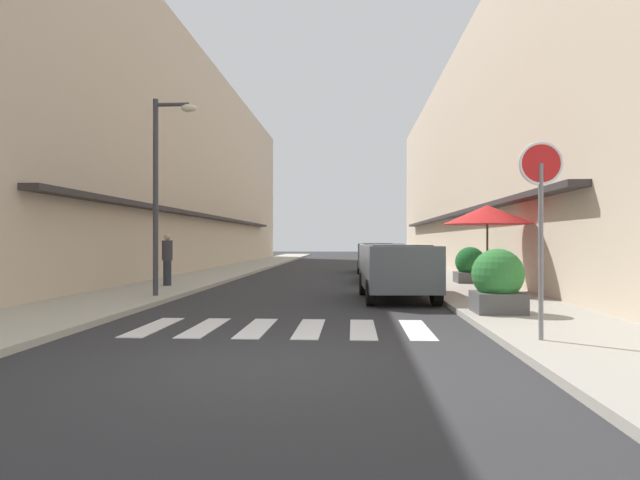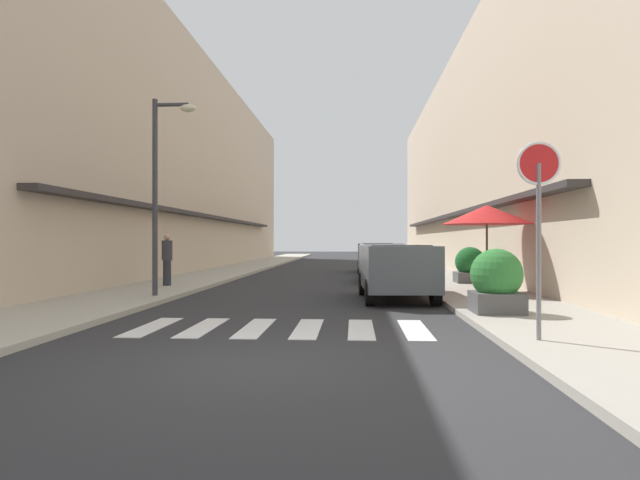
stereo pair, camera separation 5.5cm
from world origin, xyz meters
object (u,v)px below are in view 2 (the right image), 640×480
object	(u,v)px
parked_car_near	(396,265)
pedestrian_walking_near	(167,258)
parked_car_mid	(383,258)
round_street_sign	(539,188)
cafe_umbrella	(487,215)
planter_midblock	(470,266)
street_lamp	(162,175)
parked_car_far	(376,254)
planter_corner	(497,281)

from	to	relation	value
parked_car_near	pedestrian_walking_near	distance (m)	7.74
parked_car_mid	round_street_sign	bearing A→B (deg)	-82.92
parked_car_near	round_street_sign	size ratio (longest dim) A/B	1.38
parked_car_near	round_street_sign	world-z (taller)	round_street_sign
cafe_umbrella	planter_midblock	bearing A→B (deg)	85.71
parked_car_mid	cafe_umbrella	size ratio (longest dim) A/B	1.69
parked_car_mid	street_lamp	world-z (taller)	street_lamp
parked_car_far	round_street_sign	xyz separation A→B (m)	(1.59, -18.79, 1.43)
planter_corner	planter_midblock	bearing A→B (deg)	81.66
parked_car_far	street_lamp	world-z (taller)	street_lamp
parked_car_far	planter_midblock	xyz separation A→B (m)	(2.93, -7.86, -0.22)
parked_car_near	planter_midblock	world-z (taller)	parked_car_near
parked_car_near	parked_car_mid	xyz separation A→B (m)	(0.00, 6.52, 0.00)
planter_midblock	pedestrian_walking_near	xyz separation A→B (m)	(-10.14, -1.83, 0.30)
planter_midblock	parked_car_near	bearing A→B (deg)	-122.31
parked_car_mid	planter_corner	bearing A→B (deg)	-79.79
parked_car_near	planter_corner	bearing A→B (deg)	-61.78
street_lamp	planter_corner	size ratio (longest dim) A/B	4.03
parked_car_mid	cafe_umbrella	world-z (taller)	cafe_umbrella
pedestrian_walking_near	parked_car_far	bearing A→B (deg)	57.96
planter_midblock	pedestrian_walking_near	bearing A→B (deg)	-169.76
street_lamp	planter_corner	world-z (taller)	street_lamp
cafe_umbrella	pedestrian_walking_near	xyz separation A→B (m)	(-9.88, 1.58, -1.30)
street_lamp	planter_midblock	size ratio (longest dim) A/B	4.21
planter_corner	parked_car_mid	bearing A→B (deg)	100.21
round_street_sign	cafe_umbrella	world-z (taller)	round_street_sign
parked_car_mid	planter_corner	size ratio (longest dim) A/B	3.33
street_lamp	cafe_umbrella	bearing A→B (deg)	10.07
parked_car_near	street_lamp	world-z (taller)	street_lamp
parked_car_far	cafe_umbrella	size ratio (longest dim) A/B	1.77
round_street_sign	street_lamp	size ratio (longest dim) A/B	0.56
parked_car_far	planter_corner	world-z (taller)	parked_car_far
pedestrian_walking_near	planter_midblock	bearing A→B (deg)	14.84
street_lamp	pedestrian_walking_near	bearing A→B (deg)	107.35
parked_car_near	parked_car_far	size ratio (longest dim) A/B	0.89
planter_corner	planter_midblock	distance (m)	8.01
parked_car_near	street_lamp	size ratio (longest dim) A/B	0.77
cafe_umbrella	planter_corner	distance (m)	4.86
parked_car_near	parked_car_mid	bearing A→B (deg)	90.00
parked_car_far	planter_midblock	size ratio (longest dim) A/B	3.64
round_street_sign	parked_car_near	bearing A→B (deg)	104.18
round_street_sign	parked_car_mid	bearing A→B (deg)	97.08
cafe_umbrella	parked_car_mid	bearing A→B (deg)	116.76
planter_midblock	cafe_umbrella	bearing A→B (deg)	-94.29
parked_car_near	street_lamp	bearing A→B (deg)	-176.67
street_lamp	cafe_umbrella	world-z (taller)	street_lamp
planter_corner	parked_car_far	bearing A→B (deg)	96.39
parked_car_near	planter_midblock	size ratio (longest dim) A/B	3.25
parked_car_far	pedestrian_walking_near	size ratio (longest dim) A/B	2.68
pedestrian_walking_near	round_street_sign	bearing A→B (deg)	-41.34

